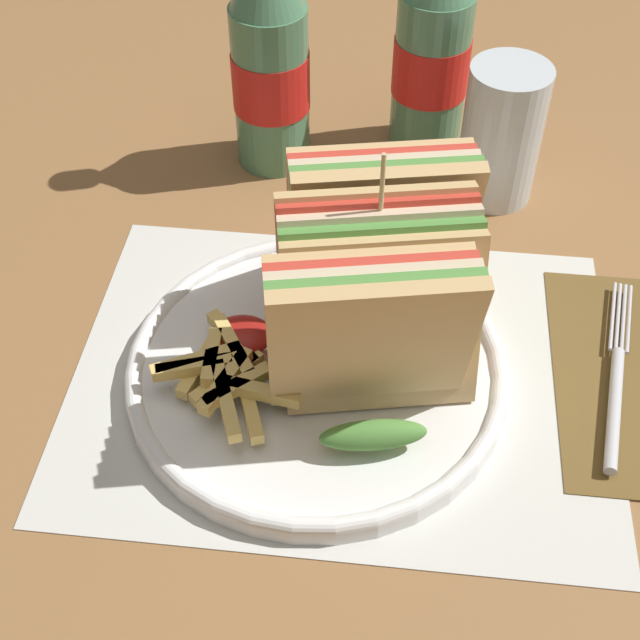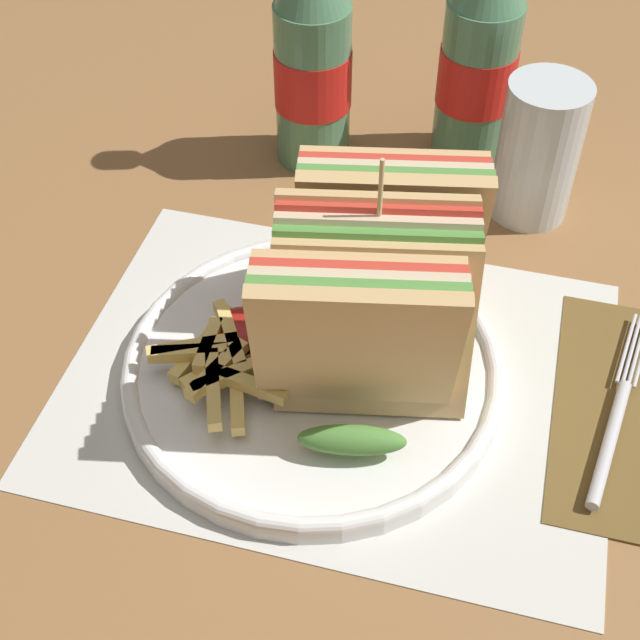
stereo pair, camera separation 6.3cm
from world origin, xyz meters
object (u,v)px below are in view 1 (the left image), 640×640
(club_sandwich, at_px, (375,283))
(coke_bottle_far, at_px, (433,43))
(plate_main, at_px, (317,369))
(coke_bottle_near, at_px, (270,58))
(fork, at_px, (616,388))
(glass_near, at_px, (500,142))

(club_sandwich, relative_size, coke_bottle_far, 0.92)
(plate_main, relative_size, coke_bottle_near, 1.14)
(plate_main, distance_m, fork, 0.21)
(club_sandwich, height_order, glass_near, club_sandwich)
(glass_near, bearing_deg, fork, -70.25)
(club_sandwich, distance_m, coke_bottle_far, 0.28)
(coke_bottle_far, height_order, glass_near, coke_bottle_far)
(coke_bottle_far, bearing_deg, club_sandwich, -96.19)
(plate_main, bearing_deg, club_sandwich, 27.74)
(club_sandwich, relative_size, glass_near, 1.80)
(plate_main, relative_size, coke_bottle_far, 1.14)
(coke_bottle_far, distance_m, glass_near, 0.11)
(fork, bearing_deg, glass_near, 119.27)
(coke_bottle_near, bearing_deg, coke_bottle_far, 16.09)
(plate_main, relative_size, club_sandwich, 1.24)
(club_sandwich, height_order, fork, club_sandwich)
(club_sandwich, bearing_deg, coke_bottle_far, 83.81)
(fork, height_order, coke_bottle_far, coke_bottle_far)
(plate_main, height_order, coke_bottle_near, coke_bottle_near)
(club_sandwich, distance_m, glass_near, 0.23)
(fork, xyz_separation_m, coke_bottle_near, (-0.28, 0.25, 0.09))
(coke_bottle_far, bearing_deg, coke_bottle_near, -163.91)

